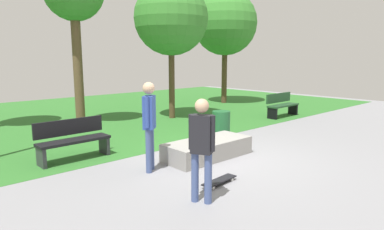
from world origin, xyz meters
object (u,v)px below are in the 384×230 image
Objects in this scene: skateboard_by_ledge at (219,181)px; trash_bin at (221,125)px; tree_broad_elm at (225,23)px; skater_watching at (149,119)px; park_bench_by_oak at (73,139)px; backpack_on_ledge at (202,135)px; concrete_ledge at (208,149)px; tree_tall_oak at (171,19)px; park_bench_far_left at (282,104)px; skater_performing_trick at (202,143)px.

skateboard_by_ledge is 1.03× the size of trash_bin.
tree_broad_elm is (8.44, 7.53, 3.88)m from skateboard_by_ledge.
skater_watching is 2.08m from park_bench_by_oak.
backpack_on_ledge is 2.91m from park_bench_by_oak.
concrete_ledge is at bearing -148.08° from backpack_on_ledge.
tree_broad_elm is 5.00m from tree_tall_oak.
tree_broad_elm is at bearing 23.54° from park_bench_by_oak.
skater_watching is at bearing -166.63° from park_bench_far_left.
skater_performing_trick reaches higher than park_bench_by_oak.
park_bench_by_oak is 6.53m from tree_tall_oak.
tree_tall_oak is (-3.34, 2.67, 3.21)m from park_bench_far_left.
park_bench_by_oak is 4.05m from trash_bin.
skater_watching is 0.33× the size of tree_broad_elm.
concrete_ledge is 0.39× the size of tree_broad_elm.
trash_bin is at bearing 16.55° from skater_watching.
tree_broad_elm is (7.41, 6.20, 3.73)m from concrete_ledge.
backpack_on_ledge is 0.06× the size of tree_broad_elm.
park_bench_far_left is at bearing -38.67° from tree_tall_oak.
tree_broad_elm is 8.53m from trash_bin.
backpack_on_ledge is (-0.24, -0.04, 0.37)m from concrete_ledge.
tree_broad_elm is (9.23, 7.87, 2.97)m from skater_performing_trick.
tree_tall_oak is (2.68, 4.60, 3.48)m from concrete_ledge.
skater_watching is 1.84m from skateboard_by_ledge.
skateboard_by_ledge is (0.50, -1.45, -1.01)m from skater_watching.
trash_bin is at bearing 33.58° from concrete_ledge.
park_bench_by_oak reaches higher than concrete_ledge.
park_bench_far_left is at bearing 24.60° from skater_performing_trick.
tree_tall_oak is at bearing 57.89° from skateboard_by_ledge.
skater_performing_trick is 1.04× the size of park_bench_by_oak.
skater_performing_trick is at bearing -155.40° from park_bench_far_left.
tree_tall_oak reaches higher than backpack_on_ledge.
park_bench_by_oak is (-0.53, 3.61, -0.49)m from skater_performing_trick.
trash_bin is (-4.42, -0.86, -0.09)m from park_bench_far_left.
skater_performing_trick reaches higher than backpack_on_ledge.
park_bench_far_left is 5.67m from tree_broad_elm.
skater_performing_trick reaches higher than skateboard_by_ledge.
park_bench_far_left reaches higher than trash_bin.
trash_bin is at bearing -168.94° from park_bench_far_left.
skater_watching reaches higher than backpack_on_ledge.
skater_performing_trick is 2.05× the size of skateboard_by_ledge.
concrete_ledge is 6.33m from park_bench_far_left.
trash_bin is at bearing -107.04° from tree_tall_oak.
backpack_on_ledge is at bearing -140.77° from tree_broad_elm.
tree_tall_oak reaches higher than skater_watching.
backpack_on_ledge is 0.20× the size of park_bench_far_left.
skater_watching is at bearing -133.35° from tree_tall_oak.
tree_broad_elm reaches higher than skater_watching.
park_bench_far_left is 0.29× the size of tree_broad_elm.
concrete_ledge is 2.62× the size of skateboard_by_ledge.
park_bench_by_oak is at bearing 140.29° from concrete_ledge.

